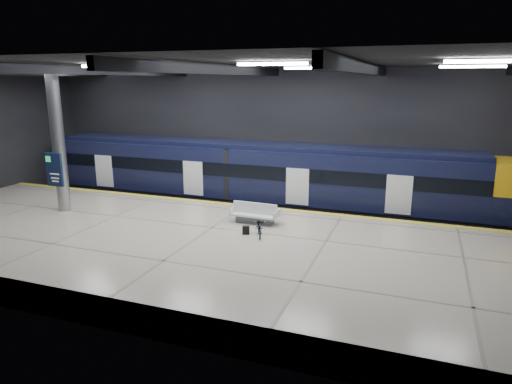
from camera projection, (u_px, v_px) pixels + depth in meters
The scene contains 10 objects.
ground at pixel (222, 244), 20.96m from camera, with size 30.00×30.00×0.00m, color black.
room_shell at pixel (220, 118), 19.60m from camera, with size 30.10×16.10×8.05m.
platform at pixel (197, 251), 18.55m from camera, with size 30.00×11.00×1.10m, color beige.
safety_strip at pixel (244, 206), 23.21m from camera, with size 30.00×0.40×0.01m, color yellow.
rails at pixel (262, 211), 25.96m from camera, with size 30.00×1.52×0.16m.
train at pixel (283, 178), 25.08m from camera, with size 29.40×2.84×3.79m.
bench at pixel (255, 216), 20.32m from camera, with size 2.17×0.96×0.94m.
bicycle at pixel (260, 227), 18.63m from camera, with size 0.49×1.42×0.75m, color #99999E.
pannier_bag at pixel (246, 230), 18.88m from camera, with size 0.30×0.18×0.35m, color black.
info_column at pixel (58, 142), 21.63m from camera, with size 0.90×0.78×6.90m.
Camera 1 is at (8.27, -18.04, 7.32)m, focal length 32.00 mm.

